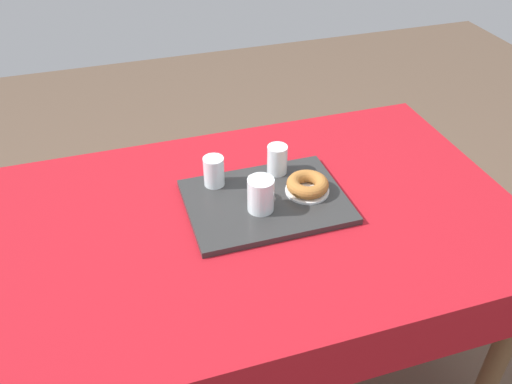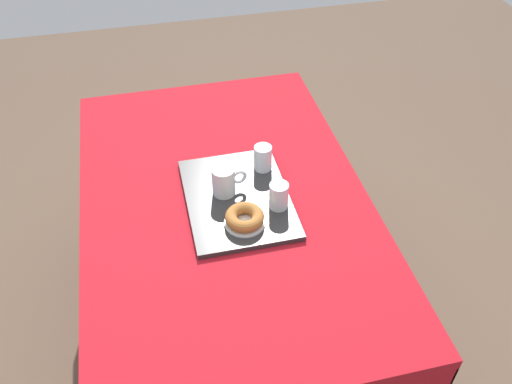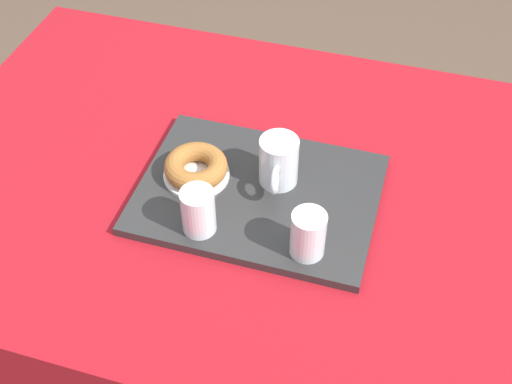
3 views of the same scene
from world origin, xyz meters
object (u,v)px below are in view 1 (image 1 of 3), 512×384
Objects in this scene: serving_tray at (266,201)px; water_glass_near at (277,161)px; tea_mug_left at (260,194)px; sugar_donut_left at (308,184)px; donut_plate_left at (307,191)px; dining_table at (262,238)px; water_glass_far at (214,173)px.

water_glass_near is at bearing -122.37° from serving_tray.
water_glass_near is (-0.10, -0.15, -0.01)m from tea_mug_left.
sugar_donut_left is at bearing 178.63° from serving_tray.
water_glass_near reaches higher than serving_tray.
water_glass_near reaches higher than donut_plate_left.
water_glass_near is at bearing -124.31° from tea_mug_left.
donut_plate_left is at bearing 112.50° from water_glass_near.
tea_mug_left reaches higher than dining_table.
sugar_donut_left reaches higher than dining_table.
dining_table is at bearing 13.61° from sugar_donut_left.
tea_mug_left reaches higher than water_glass_near.
tea_mug_left is at bearing -43.35° from dining_table.
tea_mug_left is at bearing 11.08° from sugar_donut_left.
donut_plate_left is (-0.25, 0.12, -0.04)m from water_glass_far.
sugar_donut_left is at bearing 154.46° from water_glass_far.
sugar_donut_left is (-0.15, -0.03, -0.02)m from tea_mug_left.
tea_mug_left is 0.18m from water_glass_near.
serving_tray is 3.51× the size of donut_plate_left.
water_glass_near reaches higher than dining_table.
donut_plate_left is 0.02m from sugar_donut_left.
serving_tray is at bearing -130.56° from tea_mug_left.
dining_table is 0.20m from sugar_donut_left.
sugar_donut_left is at bearing -166.39° from dining_table.
serving_tray is 0.18m from water_glass_far.
water_glass_near is 0.20m from water_glass_far.
serving_tray is (-0.02, -0.04, 0.10)m from dining_table.
water_glass_far is at bearing -25.54° from donut_plate_left.
sugar_donut_left reaches higher than serving_tray.
serving_tray is 0.13m from donut_plate_left.
serving_tray is at bearing 136.60° from water_glass_far.
water_glass_near is at bearing -67.50° from sugar_donut_left.
donut_plate_left is (-0.05, 0.12, -0.04)m from water_glass_near.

